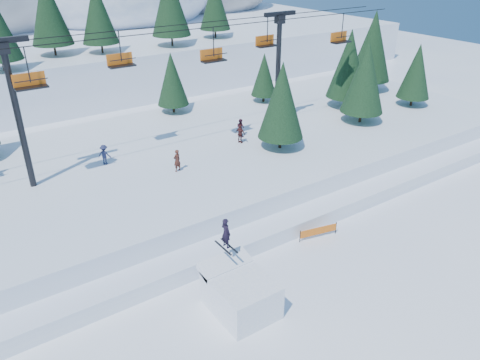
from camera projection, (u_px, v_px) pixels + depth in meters
ground at (291, 308)px, 25.78m from camera, size 160.00×160.00×0.00m
mid_shelf at (151, 171)px, 38.49m from camera, size 70.00×22.00×2.50m
berm at (215, 233)px, 31.43m from camera, size 70.00×6.00×1.10m
jump_kicker at (240, 292)px, 25.26m from camera, size 2.99×4.27×4.97m
chairlift at (166, 69)px, 35.90m from camera, size 46.00×3.21×10.28m
conifer_stand at (172, 99)px, 37.59m from camera, size 63.79×17.74×8.98m
distant_skiers at (167, 148)px, 37.46m from camera, size 33.27×9.00×1.74m
banner_near at (318, 231)px, 31.68m from camera, size 2.80×0.64×0.90m
banner_far at (337, 203)px, 35.10m from camera, size 2.86×0.17×0.90m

